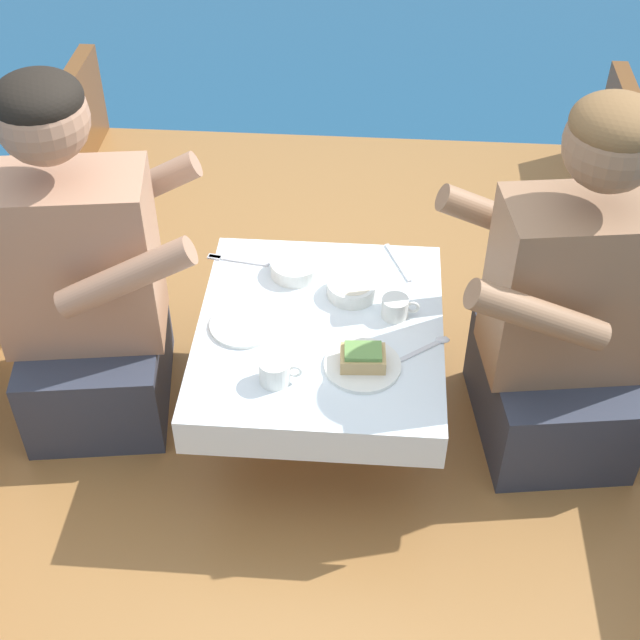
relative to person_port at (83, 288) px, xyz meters
name	(u,v)px	position (x,y,z in m)	size (l,w,h in m)	color
ground_plane	(318,521)	(0.61, -0.14, -0.74)	(60.00, 60.00, 0.00)	navy
boat_deck	(318,486)	(0.61, -0.14, -0.57)	(2.08, 3.27, 0.34)	#9E6B38
cockpit_table	(320,337)	(0.61, -0.05, -0.09)	(0.62, 0.70, 0.35)	#B2B2B7
person_port	(83,288)	(0.00, 0.00, 0.00)	(0.56, 0.50, 0.99)	#333847
person_starboard	(568,316)	(1.22, -0.02, 0.00)	(0.56, 0.50, 0.99)	#333847
plate_sandwich	(363,365)	(0.72, -0.18, -0.04)	(0.18, 0.18, 0.01)	silver
plate_bread	(244,325)	(0.42, -0.06, -0.04)	(0.17, 0.17, 0.01)	silver
sandwich	(363,357)	(0.72, -0.18, -0.02)	(0.11, 0.08, 0.05)	tan
bowl_port_near	(296,266)	(0.53, 0.16, -0.03)	(0.13, 0.13, 0.04)	silver
bowl_starboard_near	(352,287)	(0.68, 0.08, -0.03)	(0.13, 0.13, 0.04)	silver
coffee_cup_port	(396,307)	(0.80, 0.01, -0.02)	(0.10, 0.07, 0.05)	silver
coffee_cup_starboard	(275,371)	(0.52, -0.24, -0.02)	(0.10, 0.07, 0.06)	silver
utensil_knife_port	(398,262)	(0.80, 0.22, -0.05)	(0.08, 0.16, 0.00)	silver
utensil_spoon_port	(429,346)	(0.88, -0.11, -0.05)	(0.14, 0.11, 0.01)	silver
utensil_fork_starboard	(232,260)	(0.35, 0.20, -0.05)	(0.17, 0.04, 0.00)	silver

